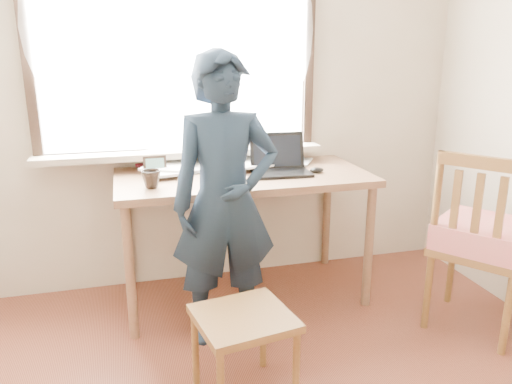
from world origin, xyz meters
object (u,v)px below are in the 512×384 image
object	(u,v)px
laptop	(280,164)
mug_dark	(151,179)
work_chair	(244,328)
side_chair	(482,238)
person	(225,202)
desk	(243,187)
mug_white	(223,160)

from	to	relation	value
laptop	mug_dark	size ratio (longest dim) A/B	3.39
work_chair	side_chair	xyz separation A→B (m)	(1.45, 0.24, 0.20)
side_chair	person	xyz separation A→B (m)	(-1.41, 0.30, 0.24)
desk	mug_white	bearing A→B (deg)	113.98
desk	person	bearing A→B (deg)	-115.18
desk	work_chair	size ratio (longest dim) A/B	3.24
desk	mug_dark	distance (m)	0.61
laptop	person	bearing A→B (deg)	-137.01
desk	person	distance (m)	0.48
mug_dark	person	distance (m)	0.45
person	laptop	bearing A→B (deg)	43.46
laptop	work_chair	size ratio (longest dim) A/B	0.76
person	work_chair	bearing A→B (deg)	-93.01
desk	person	world-z (taller)	person
laptop	side_chair	world-z (taller)	laptop
laptop	mug_white	distance (m)	0.38
work_chair	mug_dark	bearing A→B (deg)	112.68
laptop	side_chair	size ratio (longest dim) A/B	0.34
mug_white	person	size ratio (longest dim) A/B	0.09
work_chair	person	xyz separation A→B (m)	(0.03, 0.54, 0.43)
mug_white	mug_dark	bearing A→B (deg)	-142.64
desk	work_chair	xyz separation A→B (m)	(-0.24, -0.98, -0.39)
mug_dark	work_chair	world-z (taller)	mug_dark
work_chair	mug_white	bearing A→B (deg)	82.52
laptop	side_chair	bearing A→B (deg)	-35.92
desk	person	size ratio (longest dim) A/B	0.98
side_chair	person	world-z (taller)	person
mug_white	mug_dark	size ratio (longest dim) A/B	1.27
desk	side_chair	xyz separation A→B (m)	(1.21, -0.74, -0.19)
desk	mug_dark	size ratio (longest dim) A/B	14.45
desk	work_chair	bearing A→B (deg)	-103.65
work_chair	person	distance (m)	0.70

